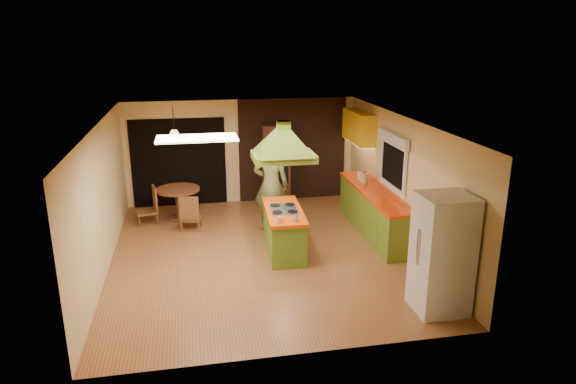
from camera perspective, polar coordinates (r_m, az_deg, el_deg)
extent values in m
plane|color=#9C5D33|center=(9.78, -2.98, -6.82)|extent=(6.50, 6.50, 0.00)
plane|color=beige|center=(12.46, -5.16, 4.50)|extent=(5.50, 0.00, 5.50)
plane|color=beige|center=(6.35, 1.00, -8.27)|extent=(5.50, 0.00, 5.50)
plane|color=beige|center=(9.40, -19.95, -0.74)|extent=(0.00, 6.50, 6.50)
plane|color=beige|center=(10.07, 12.60, 1.06)|extent=(0.00, 6.50, 6.50)
plane|color=silver|center=(9.05, -3.22, 7.78)|extent=(6.50, 6.50, 0.00)
cube|color=#381E14|center=(12.63, 0.51, 4.73)|extent=(2.64, 0.03, 2.50)
cube|color=black|center=(12.44, -12.03, 3.21)|extent=(2.20, 0.03, 2.10)
cube|color=olive|center=(10.73, 9.60, -2.35)|extent=(0.58, 3.00, 0.86)
cube|color=#E53807|center=(10.59, 9.72, 0.00)|extent=(0.62, 3.05, 0.06)
cube|color=yellow|center=(11.85, 7.84, 7.20)|extent=(0.34, 1.40, 0.70)
cube|color=black|center=(10.33, 11.69, 3.26)|extent=(0.03, 1.16, 0.96)
cube|color=white|center=(10.22, 11.59, 5.81)|extent=(0.10, 1.35, 0.22)
cube|color=white|center=(7.80, -10.08, 5.90)|extent=(1.20, 0.60, 0.03)
cube|color=#5E8421|center=(9.70, -0.47, -4.49)|extent=(0.70, 1.63, 0.78)
cube|color=#D94407|center=(9.55, -0.48, -2.14)|extent=(0.76, 1.71, 0.06)
cube|color=silver|center=(9.54, -0.48, -1.92)|extent=(0.52, 0.73, 0.02)
cube|color=#5E761D|center=(9.26, -0.49, 3.92)|extent=(1.11, 0.80, 0.13)
pyramid|color=#5E761D|center=(9.16, -0.50, 7.04)|extent=(1.11, 0.80, 0.45)
cube|color=#5E761D|center=(9.15, -0.50, 7.48)|extent=(0.22, 0.22, 0.13)
imported|color=#565F32|center=(10.61, -1.91, 0.81)|extent=(0.81, 0.64, 1.97)
cube|color=silver|center=(7.87, 16.75, -6.61)|extent=(0.74, 0.70, 1.80)
cube|color=#452216|center=(12.34, -1.39, 3.11)|extent=(0.65, 0.59, 1.95)
cube|color=black|center=(11.98, -1.16, 4.16)|extent=(0.50, 0.03, 0.45)
cube|color=black|center=(12.10, -1.15, 1.85)|extent=(0.50, 0.03, 0.45)
cylinder|color=brown|center=(11.55, -12.12, 0.28)|extent=(0.95, 0.95, 0.05)
cylinder|color=brown|center=(11.65, -12.02, -1.29)|extent=(0.14, 0.14, 0.67)
cylinder|color=brown|center=(11.75, -11.92, -2.83)|extent=(0.53, 0.53, 0.05)
cone|color=#FF9E3F|center=(11.26, -12.50, 6.17)|extent=(0.42, 0.42, 0.22)
cylinder|color=beige|center=(11.06, 8.48, 1.53)|extent=(0.18, 0.18, 0.21)
cylinder|color=beige|center=(11.14, 8.33, 1.60)|extent=(0.16, 0.16, 0.19)
cylinder|color=#FCF0CB|center=(11.32, 8.00, 1.81)|extent=(0.13, 0.13, 0.17)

